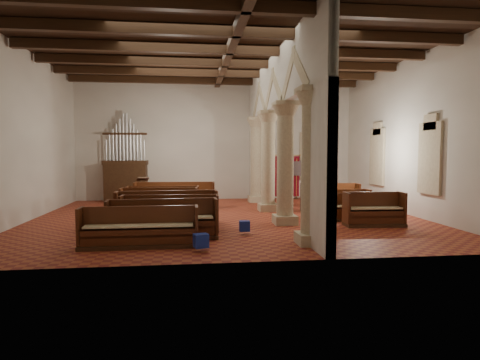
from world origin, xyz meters
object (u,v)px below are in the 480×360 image
at_px(nave_pew_0, 140,234).
at_px(lectern, 143,193).
at_px(processional_banner, 297,184).
at_px(aisle_pew_0, 374,215).
at_px(pipe_organ, 126,173).

bearing_deg(nave_pew_0, lectern, 96.09).
distance_m(processional_banner, aisle_pew_0, 7.73).
bearing_deg(aisle_pew_0, pipe_organ, 142.90).
relative_size(nave_pew_0, aisle_pew_0, 1.51).
bearing_deg(aisle_pew_0, nave_pew_0, -161.06).
xyz_separation_m(pipe_organ, processional_banner, (8.56, -0.01, -0.61)).
distance_m(lectern, nave_pew_0, 8.59).
relative_size(lectern, processional_banner, 0.61).
height_order(pipe_organ, lectern, pipe_organ).
xyz_separation_m(processional_banner, nave_pew_0, (-6.69, -9.75, -0.42)).
bearing_deg(nave_pew_0, pipe_organ, 100.72).
xyz_separation_m(lectern, processional_banner, (7.62, 1.22, 0.22)).
bearing_deg(processional_banner, lectern, -159.35).
bearing_deg(processional_banner, pipe_organ, -168.48).
bearing_deg(pipe_organ, processional_banner, -0.05).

